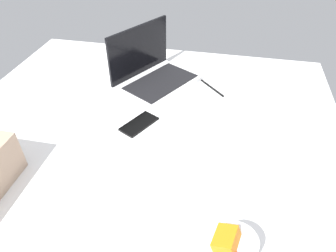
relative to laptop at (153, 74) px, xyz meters
The scene contains 4 objects.
bed_mattress 57.78cm from the laptop, behind, with size 180.00×140.00×18.00cm, color white.
laptop is the anchor object (origin of this frame).
cell_phone 29.83cm from the laptop, behind, with size 6.80×14.00×0.80cm, color black.
charger_cable 24.89cm from the laptop, 87.69° to the right, with size 17.00×0.60×0.60cm, color black.
Camera 1 is at (-55.55, -25.87, 86.83)cm, focal length 32.88 mm.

